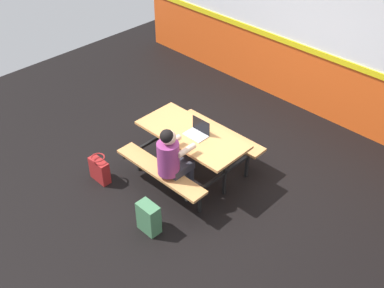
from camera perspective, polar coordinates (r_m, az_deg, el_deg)
name	(u,v)px	position (r m, az deg, el deg)	size (l,w,h in m)	color
ground_plane	(198,177)	(7.09, 0.74, -4.06)	(10.00, 10.00, 0.02)	black
accent_backdrop	(314,44)	(8.31, 14.54, 11.65)	(8.00, 0.14, 2.60)	#E55119
picnic_table_main	(192,143)	(6.79, 0.00, 0.14)	(1.65, 1.58, 0.74)	tan
student_nearer	(173,158)	(6.30, -2.36, -1.72)	(0.36, 0.53, 1.21)	#2D2D38
laptop_silver	(198,132)	(6.65, 0.69, 1.50)	(0.32, 0.23, 0.22)	silver
backpack_dark	(149,218)	(6.19, -5.21, -8.88)	(0.30, 0.22, 0.44)	#3F724C
tote_bag_bright	(100,170)	(7.04, -11.13, -3.07)	(0.34, 0.21, 0.43)	maroon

